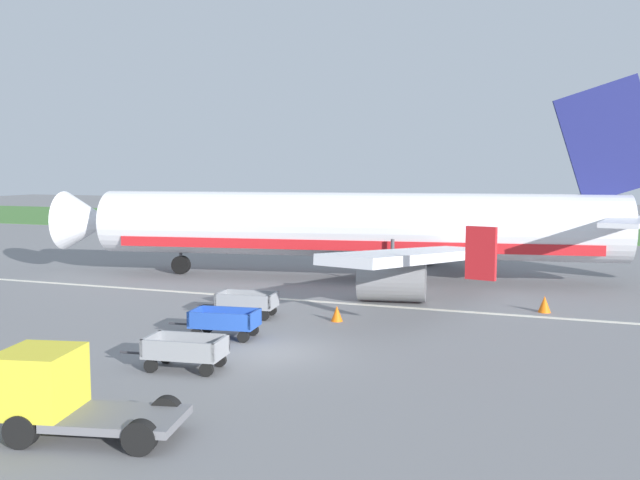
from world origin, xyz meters
TOP-DOWN VIEW (x-y plane):
  - ground_plane at (0.00, 0.00)m, footprint 220.00×220.00m
  - grass_strip at (0.00, 55.34)m, footprint 220.00×28.00m
  - apron_stripe at (0.00, 9.47)m, footprint 120.00×0.36m
  - airplane at (-1.27, 16.87)m, footprint 37.57×30.31m
  - baggage_cart_nearest at (-1.62, -2.90)m, footprint 3.61×1.70m
  - baggage_cart_second_in_row at (-2.48, 1.38)m, footprint 3.62×1.71m
  - baggage_cart_third_in_row at (-3.36, 5.08)m, footprint 3.62×1.71m
  - service_truck_beside_carts at (-1.51, -8.89)m, footprint 4.68×2.79m
  - traffic_cone_near_plane at (8.68, 10.61)m, footprint 0.57×0.57m
  - traffic_cone_mid_apron at (0.58, 5.63)m, footprint 0.50×0.50m

SIDE VIEW (x-z plane):
  - ground_plane at x=0.00m, z-range 0.00..0.00m
  - apron_stripe at x=0.00m, z-range 0.00..0.01m
  - grass_strip at x=0.00m, z-range 0.00..0.06m
  - traffic_cone_mid_apron at x=0.58m, z-range 0.00..0.66m
  - traffic_cone_near_plane at x=8.68m, z-range 0.00..0.74m
  - baggage_cart_nearest at x=-1.62m, z-range 0.07..1.14m
  - baggage_cart_second_in_row at x=-2.48m, z-range 0.07..1.14m
  - baggage_cart_third_in_row at x=-3.36m, z-range 0.07..1.14m
  - service_truck_beside_carts at x=-1.51m, z-range 0.05..2.15m
  - airplane at x=-1.27m, z-range -2.62..8.72m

